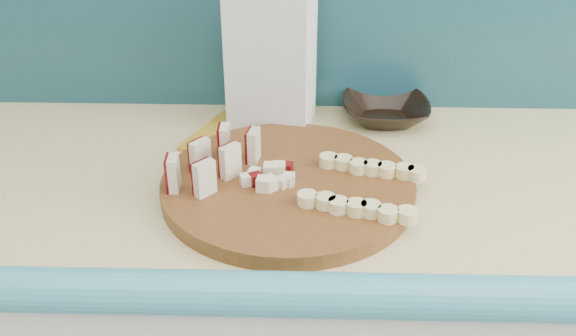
% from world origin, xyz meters
% --- Properties ---
extents(cutting_board, '(0.50, 0.50, 0.03)m').
position_xyz_m(cutting_board, '(-0.01, 1.44, 0.92)').
color(cutting_board, '#4E2C10').
rests_on(cutting_board, kitchen_counter).
extents(apple_wedges, '(0.14, 0.16, 0.06)m').
position_xyz_m(apple_wedges, '(-0.13, 1.46, 0.96)').
color(apple_wedges, beige).
rests_on(apple_wedges, cutting_board).
extents(apple_chunks, '(0.06, 0.06, 0.02)m').
position_xyz_m(apple_chunks, '(-0.03, 1.45, 0.95)').
color(apple_chunks, beige).
rests_on(apple_chunks, cutting_board).
extents(banana_slices, '(0.20, 0.19, 0.02)m').
position_xyz_m(banana_slices, '(0.11, 1.41, 0.94)').
color(banana_slices, '#E0CE89').
rests_on(banana_slices, cutting_board).
extents(brown_bowl, '(0.17, 0.17, 0.04)m').
position_xyz_m(brown_bowl, '(0.17, 1.71, 0.93)').
color(brown_bowl, black).
rests_on(brown_bowl, kitchen_counter).
extents(flour_bag, '(0.17, 0.13, 0.26)m').
position_xyz_m(flour_bag, '(-0.05, 1.70, 1.04)').
color(flour_bag, silver).
rests_on(flour_bag, kitchen_counter).
extents(banana_peel, '(0.25, 0.20, 0.01)m').
position_xyz_m(banana_peel, '(-0.10, 1.65, 0.91)').
color(banana_peel, gold).
rests_on(banana_peel, kitchen_counter).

